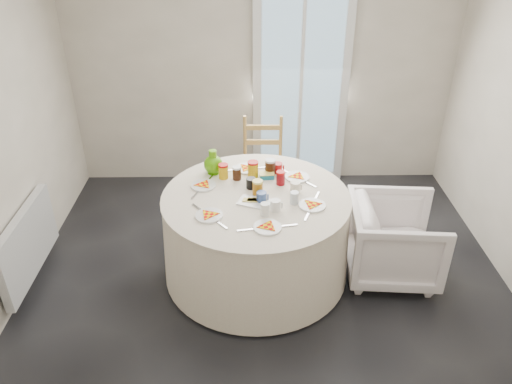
{
  "coord_description": "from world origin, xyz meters",
  "views": [
    {
      "loc": [
        -0.15,
        -3.08,
        2.79
      ],
      "look_at": [
        -0.09,
        0.28,
        0.8
      ],
      "focal_mm": 35.0,
      "sensor_mm": 36.0,
      "label": 1
    }
  ],
  "objects_px": {
    "wooden_chair": "(263,166)",
    "green_pitcher": "(213,162)",
    "table": "(256,236)",
    "radiator": "(28,244)",
    "armchair": "(395,235)"
  },
  "relations": [
    {
      "from": "table",
      "to": "armchair",
      "type": "xyz_separation_m",
      "value": [
        1.14,
        -0.02,
        0.02
      ]
    },
    {
      "from": "wooden_chair",
      "to": "green_pitcher",
      "type": "bearing_deg",
      "value": -121.19
    },
    {
      "from": "wooden_chair",
      "to": "green_pitcher",
      "type": "height_order",
      "value": "green_pitcher"
    },
    {
      "from": "table",
      "to": "green_pitcher",
      "type": "xyz_separation_m",
      "value": [
        -0.36,
        0.39,
        0.49
      ]
    },
    {
      "from": "table",
      "to": "wooden_chair",
      "type": "xyz_separation_m",
      "value": [
        0.08,
        1.07,
        0.09
      ]
    },
    {
      "from": "radiator",
      "to": "table",
      "type": "bearing_deg",
      "value": 2.52
    },
    {
      "from": "radiator",
      "to": "table",
      "type": "height_order",
      "value": "table"
    },
    {
      "from": "wooden_chair",
      "to": "radiator",
      "type": "bearing_deg",
      "value": -147.62
    },
    {
      "from": "radiator",
      "to": "armchair",
      "type": "distance_m",
      "value": 2.99
    },
    {
      "from": "armchair",
      "to": "green_pitcher",
      "type": "xyz_separation_m",
      "value": [
        -1.5,
        0.41,
        0.48
      ]
    },
    {
      "from": "armchair",
      "to": "green_pitcher",
      "type": "relative_size",
      "value": 3.62
    },
    {
      "from": "radiator",
      "to": "armchair",
      "type": "height_order",
      "value": "armchair"
    },
    {
      "from": "radiator",
      "to": "table",
      "type": "distance_m",
      "value": 1.85
    },
    {
      "from": "wooden_chair",
      "to": "armchair",
      "type": "bearing_deg",
      "value": -44.56
    },
    {
      "from": "wooden_chair",
      "to": "green_pitcher",
      "type": "distance_m",
      "value": 0.91
    }
  ]
}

